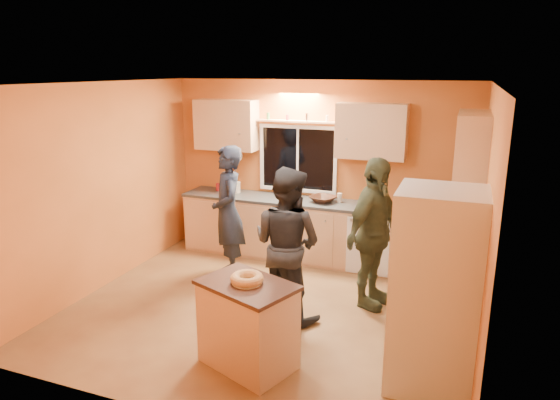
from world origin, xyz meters
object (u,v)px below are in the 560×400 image
at_px(refrigerator, 435,291).
at_px(person_left, 228,213).
at_px(person_center, 287,244).
at_px(island, 248,324).
at_px(person_right, 373,234).

bearing_deg(refrigerator, person_left, 150.73).
xyz_separation_m(person_left, person_center, (1.12, -0.79, -0.03)).
distance_m(person_left, person_center, 1.37).
relative_size(island, person_left, 0.57).
height_order(person_left, person_center, person_left).
bearing_deg(refrigerator, person_right, 120.00).
relative_size(island, person_center, 0.59).
bearing_deg(island, person_center, 110.68).
height_order(person_left, person_right, same).
distance_m(person_center, person_right, 1.04).
xyz_separation_m(person_center, person_right, (0.84, 0.61, 0.03)).
distance_m(person_left, person_right, 1.97).
xyz_separation_m(refrigerator, person_center, (-1.63, 0.75, -0.03)).
bearing_deg(refrigerator, person_center, 155.23).
distance_m(island, person_left, 2.20).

